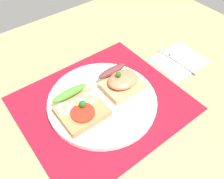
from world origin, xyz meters
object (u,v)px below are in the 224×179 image
(sandwich_egg_tomato, at_px, (80,108))
(napkin, at_px, (178,60))
(fork, at_px, (176,60))
(plate, at_px, (102,101))
(sandwich_salmon, at_px, (121,81))

(sandwich_egg_tomato, xyz_separation_m, napkin, (0.33, -0.01, -0.03))
(sandwich_egg_tomato, bearing_deg, fork, -0.63)
(fork, bearing_deg, sandwich_egg_tomato, 179.37)
(sandwich_egg_tomato, bearing_deg, napkin, -1.07)
(plate, height_order, napkin, plate)
(plate, bearing_deg, sandwich_egg_tomato, -179.93)
(sandwich_egg_tomato, height_order, sandwich_salmon, sandwich_salmon)
(plate, distance_m, fork, 0.26)
(plate, bearing_deg, sandwich_salmon, 5.22)
(plate, distance_m, sandwich_salmon, 0.07)
(plate, height_order, sandwich_egg_tomato, sandwich_egg_tomato)
(sandwich_salmon, xyz_separation_m, fork, (0.20, -0.01, -0.03))
(sandwich_salmon, bearing_deg, fork, -2.73)
(napkin, xyz_separation_m, fork, (-0.01, 0.00, 0.00))
(napkin, distance_m, fork, 0.01)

